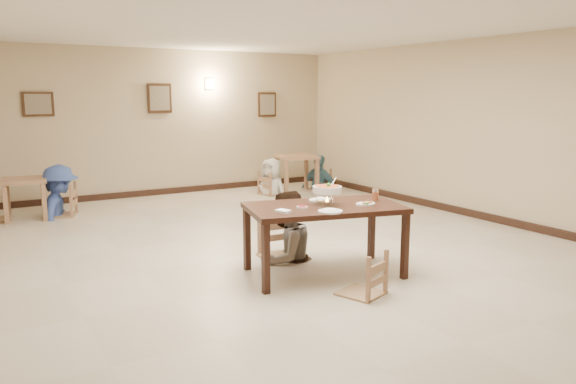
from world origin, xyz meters
TOP-DOWN VIEW (x-y plane):
  - floor at (0.00, 0.00)m, footprint 10.00×10.00m
  - ceiling at (0.00, 0.00)m, footprint 10.00×10.00m
  - wall_back at (0.00, 5.00)m, footprint 10.00×0.00m
  - wall_right at (4.00, 0.00)m, footprint 0.00×10.00m
  - baseboard_back at (0.00, 4.97)m, footprint 8.00×0.06m
  - baseboard_right at (3.97, 0.00)m, footprint 0.06×10.00m
  - picture_a at (-2.20, 4.96)m, footprint 0.55×0.04m
  - picture_b at (0.10, 4.96)m, footprint 0.50×0.04m
  - picture_c at (2.60, 4.96)m, footprint 0.45×0.04m
  - wall_sconce at (1.20, 4.96)m, footprint 0.16×0.05m
  - main_table at (0.02, -1.17)m, footprint 1.93×1.36m
  - chair_far at (-0.08, -0.34)m, footprint 0.49×0.49m
  - chair_near at (-0.02, -1.93)m, footprint 0.42×0.42m
  - main_diner at (-0.04, -0.41)m, footprint 1.03×0.91m
  - curry_warmer at (0.07, -1.15)m, footprint 0.37×0.33m
  - rice_plate_far at (0.14, -0.91)m, footprint 0.28×0.28m
  - rice_plate_near at (-0.14, -1.52)m, footprint 0.26×0.26m
  - fried_plate at (0.45, -1.39)m, footprint 0.24×0.24m
  - chili_dish at (-0.28, -1.17)m, footprint 0.12×0.12m
  - napkin_cutlery at (-0.58, -1.27)m, footprint 0.18×0.24m
  - drink_glass at (0.69, -1.26)m, footprint 0.08×0.08m
  - bg_table_left at (-2.64, 3.83)m, footprint 0.77×0.77m
  - bg_table_right at (2.68, 3.78)m, footprint 0.95×0.95m
  - bg_chair_lr at (-2.11, 3.80)m, footprint 0.50×0.50m
  - bg_chair_rl at (2.08, 3.81)m, footprint 0.44×0.44m
  - bg_chair_rr at (3.27, 3.79)m, footprint 0.41×0.41m
  - bg_diner_b at (-2.11, 3.80)m, footprint 1.02×1.31m
  - bg_diner_c at (2.08, 3.81)m, footprint 0.72×0.87m
  - bg_diner_d at (3.27, 3.79)m, footprint 0.74×0.98m

SIDE VIEW (x-z plane):
  - floor at x=0.00m, z-range 0.00..0.00m
  - baseboard_back at x=0.00m, z-range 0.00..0.12m
  - baseboard_right at x=3.97m, z-range 0.00..0.12m
  - bg_chair_rr at x=3.27m, z-range 0.00..0.86m
  - chair_near at x=-0.02m, z-range 0.00..0.89m
  - bg_chair_rl at x=2.08m, z-range 0.00..0.93m
  - chair_far at x=-0.08m, z-range 0.00..1.03m
  - bg_chair_lr at x=-2.11m, z-range 0.00..1.06m
  - bg_table_left at x=-2.64m, z-range 0.21..0.90m
  - bg_table_right at x=2.68m, z-range 0.26..1.05m
  - main_table at x=0.02m, z-range 0.33..1.15m
  - bg_diner_c at x=2.08m, z-range 0.00..1.52m
  - bg_diner_d at x=3.27m, z-range 0.00..1.55m
  - chili_dish at x=-0.28m, z-range 0.82..0.84m
  - rice_plate_near at x=-0.14m, z-range 0.80..0.86m
  - napkin_cutlery at x=-0.58m, z-range 0.82..0.85m
  - rice_plate_far at x=0.14m, z-range 0.80..0.87m
  - fried_plate at x=0.45m, z-range 0.81..0.86m
  - main_diner at x=-0.04m, z-range 0.00..1.75m
  - drink_glass at x=0.69m, z-range 0.81..0.96m
  - bg_diner_b at x=-2.11m, z-range 0.00..1.78m
  - curry_warmer at x=0.07m, z-range 0.84..1.15m
  - wall_back at x=0.00m, z-range -3.50..6.50m
  - wall_right at x=4.00m, z-range -3.50..6.50m
  - picture_c at x=2.60m, z-range 1.57..2.12m
  - picture_a at x=-2.20m, z-range 1.67..2.12m
  - picture_b at x=0.10m, z-range 1.70..2.30m
  - wall_sconce at x=1.20m, z-range 2.19..2.41m
  - ceiling at x=0.00m, z-range 3.00..3.00m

